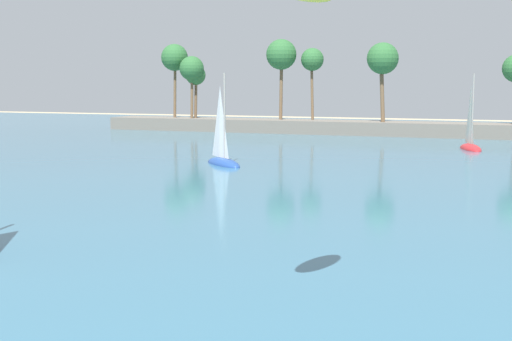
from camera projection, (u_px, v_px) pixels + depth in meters
name	position (u px, v px, depth m)	size (l,w,h in m)	color
sea	(439.00, 151.00, 69.55)	(220.00, 117.81, 0.06)	#386B84
palm_headland	(427.00, 111.00, 88.00)	(96.99, 6.16, 12.65)	slate
sailboat_mid_bay	(223.00, 156.00, 57.36)	(5.17, 4.99, 8.02)	#234793
sailboat_far_left	(471.00, 142.00, 70.73)	(3.34, 5.87, 8.16)	red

